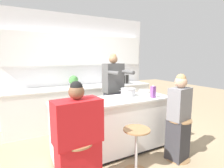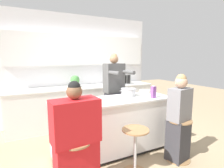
% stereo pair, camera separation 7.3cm
% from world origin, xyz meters
% --- Properties ---
extents(ground_plane, '(16.00, 16.00, 0.00)m').
position_xyz_m(ground_plane, '(0.00, 0.00, 0.00)').
color(ground_plane, tan).
extents(wall_back, '(3.80, 0.22, 2.70)m').
position_xyz_m(wall_back, '(0.00, 1.88, 1.54)').
color(wall_back, white).
rests_on(wall_back, ground_plane).
extents(back_counter, '(3.53, 0.68, 0.93)m').
position_xyz_m(back_counter, '(0.00, 1.55, 0.47)').
color(back_counter, white).
rests_on(back_counter, ground_plane).
extents(kitchen_island, '(2.06, 0.69, 0.94)m').
position_xyz_m(kitchen_island, '(0.00, 0.00, 0.47)').
color(kitchen_island, black).
rests_on(kitchen_island, ground_plane).
extents(bar_stool_leftmost, '(0.38, 0.38, 0.66)m').
position_xyz_m(bar_stool_leftmost, '(-0.83, -0.65, 0.36)').
color(bar_stool_leftmost, '#997047').
rests_on(bar_stool_leftmost, ground_plane).
extents(bar_stool_center, '(0.38, 0.38, 0.66)m').
position_xyz_m(bar_stool_center, '(0.00, -0.66, 0.36)').
color(bar_stool_center, '#997047').
rests_on(bar_stool_center, ground_plane).
extents(bar_stool_rightmost, '(0.38, 0.38, 0.66)m').
position_xyz_m(bar_stool_rightmost, '(0.83, -0.66, 0.36)').
color(bar_stool_rightmost, '#997047').
rests_on(bar_stool_rightmost, ground_plane).
extents(person_cooking, '(0.46, 0.58, 1.71)m').
position_xyz_m(person_cooking, '(0.30, 0.57, 0.85)').
color(person_cooking, '#383842').
rests_on(person_cooking, ground_plane).
extents(person_wrapped_blanket, '(0.56, 0.34, 1.37)m').
position_xyz_m(person_wrapped_blanket, '(-0.82, -0.65, 0.64)').
color(person_wrapped_blanket, red).
rests_on(person_wrapped_blanket, ground_plane).
extents(person_seated_near, '(0.39, 0.32, 1.39)m').
position_xyz_m(person_seated_near, '(0.81, -0.65, 0.64)').
color(person_seated_near, '#333338').
rests_on(person_seated_near, ground_plane).
extents(cooking_pot, '(0.36, 0.27, 0.14)m').
position_xyz_m(cooking_pot, '(0.36, 0.12, 1.01)').
color(cooking_pot, '#B7BABC').
rests_on(cooking_pot, kitchen_island).
extents(fruit_bowl, '(0.22, 0.22, 0.06)m').
position_xyz_m(fruit_bowl, '(0.79, 0.21, 0.97)').
color(fruit_bowl, silver).
rests_on(fruit_bowl, kitchen_island).
extents(coffee_cup_near, '(0.11, 0.08, 0.10)m').
position_xyz_m(coffee_cup_near, '(-0.80, -0.12, 0.99)').
color(coffee_cup_near, '#DB4C51').
rests_on(coffee_cup_near, kitchen_island).
extents(coffee_cup_far, '(0.11, 0.07, 0.10)m').
position_xyz_m(coffee_cup_far, '(-0.62, -0.21, 0.99)').
color(coffee_cup_far, '#DB4C51').
rests_on(coffee_cup_far, kitchen_island).
extents(banana_bunch, '(0.15, 0.10, 0.05)m').
position_xyz_m(banana_bunch, '(-0.50, 0.06, 0.96)').
color(banana_bunch, yellow).
rests_on(banana_bunch, kitchen_island).
extents(juice_carton, '(0.07, 0.07, 0.22)m').
position_xyz_m(juice_carton, '(0.66, -0.21, 1.04)').
color(juice_carton, '#7A428E').
rests_on(juice_carton, kitchen_island).
extents(microwave, '(0.48, 0.33, 0.28)m').
position_xyz_m(microwave, '(0.94, 1.50, 1.08)').
color(microwave, '#B2B5B7').
rests_on(microwave, back_counter).
extents(potted_plant, '(0.22, 0.22, 0.28)m').
position_xyz_m(potted_plant, '(-0.26, 1.55, 1.09)').
color(potted_plant, '#93563D').
rests_on(potted_plant, back_counter).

